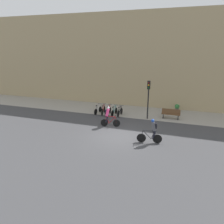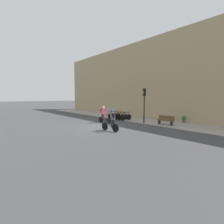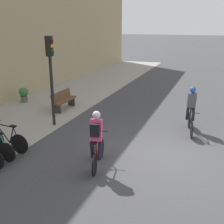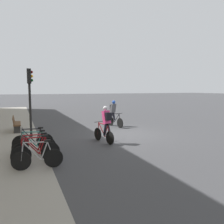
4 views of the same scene
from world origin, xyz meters
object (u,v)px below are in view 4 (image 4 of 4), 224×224
parked_bike_1 (36,152)px  bench (16,123)px  parked_bike_2 (35,148)px  cyclist_pink (106,123)px  traffic_light_pole (30,90)px  parked_bike_4 (33,141)px  cyclist_grey (114,113)px  parked_bike_3 (34,144)px  parked_bike_0 (38,157)px

parked_bike_1 → bench: size_ratio=0.96×
parked_bike_1 → parked_bike_2: size_ratio=1.00×
cyclist_pink → traffic_light_pole: traffic_light_pole is taller
parked_bike_4 → bench: parked_bike_4 is taller
cyclist_grey → parked_bike_3: (-4.57, 5.37, -0.56)m
parked_bike_0 → parked_bike_1: 0.58m
cyclist_pink → bench: size_ratio=1.03×
parked_bike_4 → bench: (4.80, 0.70, 0.07)m
cyclist_grey → traffic_light_pole: traffic_light_pole is taller
parked_bike_0 → parked_bike_2: (1.16, -0.00, 0.00)m
bench → parked_bike_2: bearing=-173.3°
cyclist_grey → cyclist_pink: bearing=151.8°
parked_bike_2 → parked_bike_4: (1.16, 0.00, 0.01)m
parked_bike_3 → parked_bike_0: bearing=-180.0°
cyclist_grey → traffic_light_pole: size_ratio=0.49×
parked_bike_0 → bench: parked_bike_0 is taller
parked_bike_0 → parked_bike_1: bearing=0.1°
parked_bike_2 → traffic_light_pole: size_ratio=0.45×
parked_bike_2 → parked_bike_4: parked_bike_4 is taller
cyclist_grey → parked_bike_2: (-5.15, 5.37, -0.56)m
parked_bike_1 → traffic_light_pole: 4.92m
cyclist_pink → parked_bike_0: 3.96m
parked_bike_3 → parked_bike_4: parked_bike_4 is taller
cyclist_pink → traffic_light_pole: size_ratio=0.49×
bench → traffic_light_pole: bearing=-159.9°
parked_bike_4 → bench: 4.85m
cyclist_grey → bench: cyclist_grey is taller
parked_bike_2 → parked_bike_4: size_ratio=1.00×
cyclist_pink → parked_bike_1: (-1.68, 3.21, -0.55)m
parked_bike_0 → traffic_light_pole: 5.46m
cyclist_pink → parked_bike_2: (-1.10, 3.20, -0.56)m
parked_bike_0 → parked_bike_4: parked_bike_4 is taller
parked_bike_1 → parked_bike_3: 1.16m
parked_bike_4 → cyclist_pink: bearing=-91.0°
parked_bike_1 → bench: bearing=6.1°
cyclist_pink → parked_bike_0: cyclist_pink is taller
cyclist_grey → parked_bike_4: 6.72m
parked_bike_1 → traffic_light_pole: traffic_light_pole is taller
parked_bike_0 → parked_bike_1: (0.58, 0.00, 0.02)m
parked_bike_1 → traffic_light_pole: (4.46, -0.06, 2.08)m
parked_bike_3 → cyclist_grey: bearing=-49.6°
parked_bike_2 → parked_bike_4: 1.16m
cyclist_grey → parked_bike_4: (-3.99, 5.37, -0.55)m
parked_bike_0 → traffic_light_pole: traffic_light_pole is taller
parked_bike_0 → bench: bearing=5.6°
bench → parked_bike_0: bearing=-174.4°
bench → cyclist_grey: bearing=-97.5°
parked_bike_1 → parked_bike_2: 0.58m
parked_bike_0 → parked_bike_2: 1.16m
cyclist_grey → parked_bike_1: size_ratio=1.08×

